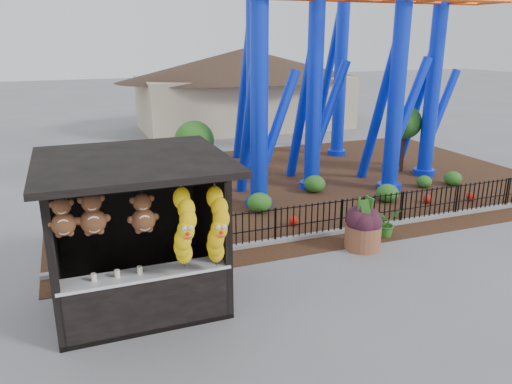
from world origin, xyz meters
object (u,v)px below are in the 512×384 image
object	(u,v)px
terracotta_planter	(363,236)
roller_coaster	(332,1)
prize_booth	(139,238)
potted_plant	(386,223)

from	to	relation	value
terracotta_planter	roller_coaster	bearing A→B (deg)	69.77
roller_coaster	prize_booth	bearing A→B (deg)	-137.88
prize_booth	roller_coaster	world-z (taller)	roller_coaster
roller_coaster	potted_plant	world-z (taller)	roller_coaster
potted_plant	prize_booth	bearing A→B (deg)	-179.97
prize_booth	roller_coaster	bearing A→B (deg)	42.12
potted_plant	terracotta_planter	bearing A→B (deg)	-167.58
prize_booth	potted_plant	distance (m)	7.06
roller_coaster	terracotta_planter	xyz separation A→B (m)	(-2.33, -6.32, -6.12)
roller_coaster	potted_plant	xyz separation A→B (m)	(-1.29, -5.84, -6.05)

